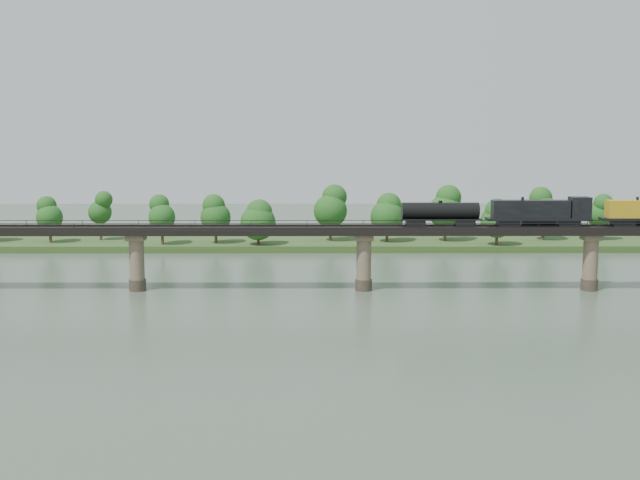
{
  "coord_description": "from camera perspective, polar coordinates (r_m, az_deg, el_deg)",
  "views": [
    {
      "loc": [
        -8.2,
        -109.27,
        28.06
      ],
      "look_at": [
        -7.73,
        30.0,
        9.0
      ],
      "focal_mm": 45.0,
      "sensor_mm": 36.0,
      "label": 1
    }
  ],
  "objects": [
    {
      "name": "ground",
      "position": [
        113.11,
        4.0,
        -6.59
      ],
      "size": [
        400.0,
        400.0,
        0.0
      ],
      "primitive_type": "plane",
      "color": "#3B4C3C",
      "rests_on": "ground"
    },
    {
      "name": "freight_train",
      "position": [
        149.43,
        20.3,
        1.88
      ],
      "size": [
        73.66,
        2.87,
        5.07
      ],
      "color": "black",
      "rests_on": "bridge"
    },
    {
      "name": "bridge_superstructure",
      "position": [
        140.45,
        3.15,
        1.13
      ],
      "size": [
        220.0,
        4.9,
        0.75
      ],
      "color": "black",
      "rests_on": "bridge"
    },
    {
      "name": "bridge",
      "position": [
        141.33,
        3.13,
        -1.42
      ],
      "size": [
        236.0,
        30.0,
        11.5
      ],
      "color": "#473A2D",
      "rests_on": "ground"
    },
    {
      "name": "far_bank",
      "position": [
        196.34,
        2.2,
        -0.19
      ],
      "size": [
        300.0,
        24.0,
        1.6
      ],
      "primitive_type": "cube",
      "color": "#2C481C",
      "rests_on": "ground"
    },
    {
      "name": "far_treeline",
      "position": [
        190.76,
        -0.2,
        2.01
      ],
      "size": [
        289.06,
        17.54,
        13.6
      ],
      "color": "#382619",
      "rests_on": "far_bank"
    }
  ]
}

